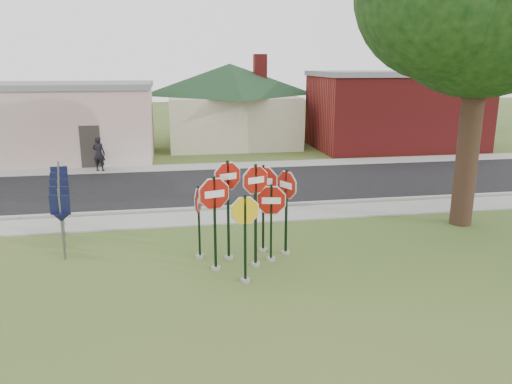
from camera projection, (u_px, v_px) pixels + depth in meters
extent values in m
plane|color=#385821|center=(259.00, 284.00, 12.21)|extent=(120.00, 120.00, 0.00)
cube|color=gray|center=(232.00, 217.00, 17.45)|extent=(60.00, 1.60, 0.06)
cube|color=black|center=(219.00, 186.00, 21.74)|extent=(60.00, 7.00, 0.04)
cube|color=gray|center=(211.00, 167.00, 25.84)|extent=(60.00, 1.60, 0.06)
cube|color=gray|center=(228.00, 208.00, 18.39)|extent=(60.00, 0.20, 0.14)
cylinder|color=gray|center=(256.00, 264.00, 13.31)|extent=(0.24, 0.24, 0.08)
cube|color=black|center=(256.00, 216.00, 12.97)|extent=(0.07, 0.07, 2.76)
cylinder|color=white|center=(256.00, 180.00, 12.73)|extent=(0.96, 0.39, 1.03)
cylinder|color=#96120B|center=(256.00, 180.00, 12.73)|extent=(0.89, 0.37, 0.95)
cube|color=white|center=(256.00, 180.00, 12.73)|extent=(0.44, 0.18, 0.16)
cylinder|color=gray|center=(245.00, 280.00, 12.34)|extent=(0.24, 0.24, 0.08)
cube|color=black|center=(245.00, 239.00, 12.07)|extent=(0.06, 0.05, 2.22)
cylinder|color=white|center=(245.00, 211.00, 11.89)|extent=(0.97, 0.08, 0.97)
cylinder|color=gold|center=(245.00, 211.00, 11.89)|extent=(0.89, 0.08, 0.89)
cylinder|color=gray|center=(216.00, 268.00, 13.06)|extent=(0.24, 0.24, 0.08)
cube|color=black|center=(215.00, 224.00, 12.75)|extent=(0.07, 0.06, 2.50)
cylinder|color=white|center=(214.00, 194.00, 12.55)|extent=(1.10, 0.33, 1.14)
cylinder|color=#96120B|center=(214.00, 194.00, 12.55)|extent=(1.02, 0.31, 1.06)
cube|color=white|center=(214.00, 194.00, 12.55)|extent=(0.51, 0.16, 0.18)
cylinder|color=gray|center=(271.00, 259.00, 13.66)|extent=(0.24, 0.24, 0.08)
cube|color=black|center=(271.00, 223.00, 13.40)|extent=(0.07, 0.06, 2.15)
cylinder|color=white|center=(271.00, 200.00, 13.24)|extent=(1.08, 0.23, 1.10)
cylinder|color=#96120B|center=(271.00, 200.00, 13.24)|extent=(1.00, 0.22, 1.02)
cube|color=white|center=(271.00, 200.00, 13.24)|extent=(0.50, 0.11, 0.18)
cylinder|color=gray|center=(263.00, 249.00, 14.35)|extent=(0.24, 0.24, 0.08)
cube|color=black|center=(263.00, 209.00, 14.04)|extent=(0.08, 0.07, 2.52)
cylinder|color=white|center=(263.00, 181.00, 13.84)|extent=(1.03, 0.49, 1.13)
cylinder|color=#96120B|center=(263.00, 181.00, 13.84)|extent=(0.96, 0.46, 1.05)
cube|color=white|center=(263.00, 181.00, 13.84)|extent=(0.48, 0.23, 0.18)
cylinder|color=gray|center=(229.00, 257.00, 13.77)|extent=(0.24, 0.24, 0.08)
cube|color=black|center=(228.00, 211.00, 13.43)|extent=(0.07, 0.07, 2.77)
cylinder|color=white|center=(228.00, 176.00, 13.19)|extent=(1.01, 0.39, 1.07)
cylinder|color=#96120B|center=(228.00, 176.00, 13.19)|extent=(0.93, 0.37, 0.99)
cube|color=white|center=(228.00, 176.00, 13.19)|extent=(0.46, 0.18, 0.17)
cylinder|color=gray|center=(286.00, 252.00, 14.13)|extent=(0.24, 0.24, 0.08)
cube|color=black|center=(286.00, 213.00, 13.83)|extent=(0.07, 0.08, 2.44)
cylinder|color=white|center=(287.00, 185.00, 13.63)|extent=(0.50, 0.96, 1.07)
cylinder|color=#96120B|center=(287.00, 185.00, 13.63)|extent=(0.47, 0.89, 0.99)
cube|color=white|center=(287.00, 185.00, 13.63)|extent=(0.23, 0.44, 0.17)
cylinder|color=gray|center=(200.00, 256.00, 13.85)|extent=(0.24, 0.24, 0.08)
cube|color=black|center=(199.00, 222.00, 13.60)|extent=(0.07, 0.07, 2.06)
cylinder|color=white|center=(198.00, 200.00, 13.44)|extent=(0.30, 0.95, 0.99)
cylinder|color=#96120B|center=(198.00, 200.00, 13.44)|extent=(0.28, 0.88, 0.91)
cube|color=white|center=(198.00, 200.00, 13.44)|extent=(0.14, 0.44, 0.16)
cube|color=#59595E|center=(62.00, 224.00, 13.51)|extent=(0.05, 0.05, 2.00)
cube|color=black|center=(60.00, 205.00, 13.38)|extent=(0.55, 0.13, 0.55)
cone|color=black|center=(61.00, 217.00, 13.46)|extent=(0.65, 0.65, 0.25)
cube|color=#59595E|center=(62.00, 214.00, 14.44)|extent=(0.05, 0.05, 2.00)
cube|color=black|center=(60.00, 196.00, 14.30)|extent=(0.55, 0.09, 0.55)
cone|color=black|center=(61.00, 208.00, 14.39)|extent=(0.62, 0.62, 0.25)
cube|color=#59595E|center=(61.00, 205.00, 15.36)|extent=(0.05, 0.05, 2.00)
cube|color=black|center=(59.00, 188.00, 15.22)|extent=(0.55, 0.05, 0.55)
cone|color=black|center=(61.00, 199.00, 15.31)|extent=(0.58, 0.58, 0.25)
cube|color=#59595E|center=(61.00, 197.00, 16.28)|extent=(0.05, 0.05, 2.00)
cube|color=black|center=(59.00, 181.00, 16.14)|extent=(0.55, 0.05, 0.55)
cone|color=black|center=(60.00, 191.00, 16.23)|extent=(0.58, 0.58, 0.25)
cube|color=#59595E|center=(61.00, 190.00, 17.20)|extent=(0.05, 0.05, 2.00)
cube|color=black|center=(59.00, 174.00, 17.06)|extent=(0.55, 0.09, 0.55)
cone|color=black|center=(60.00, 184.00, 17.15)|extent=(0.62, 0.62, 0.25)
cube|color=silver|center=(40.00, 124.00, 27.38)|extent=(12.00, 6.00, 4.00)
cube|color=slate|center=(36.00, 86.00, 26.87)|extent=(12.20, 6.20, 0.30)
cube|color=#332D28|center=(91.00, 147.00, 25.26)|extent=(1.00, 0.10, 2.20)
cube|color=beige|center=(230.00, 119.00, 33.12)|extent=(8.00, 8.00, 3.20)
pyramid|color=black|center=(230.00, 63.00, 32.21)|extent=(11.60, 11.60, 2.00)
cube|color=maroon|center=(260.00, 67.00, 32.59)|extent=(0.80, 0.80, 1.60)
cube|color=maroon|center=(395.00, 112.00, 31.27)|extent=(10.00, 6.00, 4.50)
cube|color=slate|center=(398.00, 74.00, 30.68)|extent=(10.20, 6.20, 0.30)
cube|color=white|center=(385.00, 111.00, 28.04)|extent=(2.00, 0.08, 0.90)
cylinder|color=black|center=(469.00, 137.00, 16.05)|extent=(0.70, 0.70, 5.87)
cylinder|color=black|center=(471.00, 104.00, 40.14)|extent=(0.50, 0.50, 4.00)
sphere|color=black|center=(476.00, 58.00, 39.23)|extent=(5.60, 5.60, 5.60)
imported|color=black|center=(99.00, 154.00, 24.49)|extent=(0.73, 0.59, 1.72)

